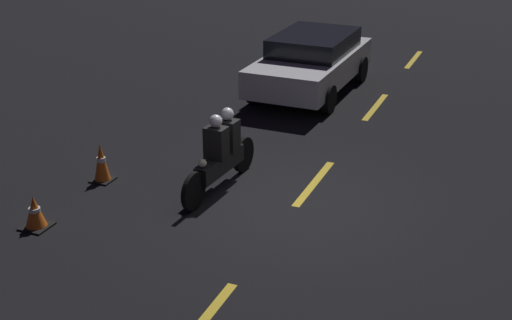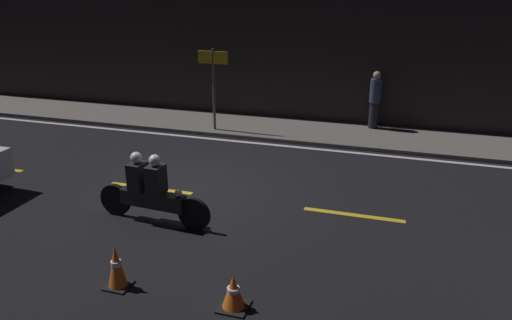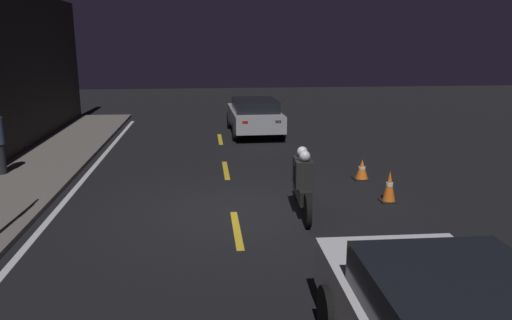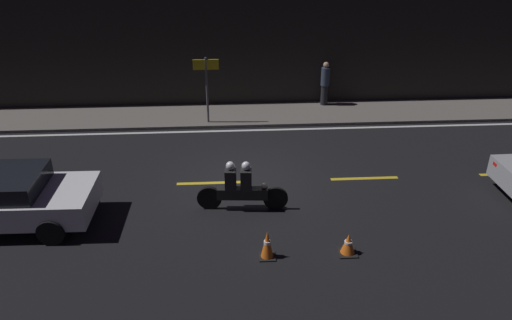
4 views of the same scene
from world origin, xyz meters
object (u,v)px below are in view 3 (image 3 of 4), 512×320
traffic_cone_mid (362,170)px  motorcycle (303,183)px  hatchback_silver (254,115)px  traffic_cone_near (389,187)px

traffic_cone_mid → motorcycle: bearing=139.6°
hatchback_silver → motorcycle: bearing=179.3°
hatchback_silver → traffic_cone_mid: size_ratio=8.02×
traffic_cone_near → traffic_cone_mid: (1.86, 0.03, -0.09)m
motorcycle → hatchback_silver: bearing=4.5°
traffic_cone_mid → hatchback_silver: bearing=17.4°
motorcycle → traffic_cone_mid: 3.19m
hatchback_silver → traffic_cone_mid: hatchback_silver is taller
motorcycle → traffic_cone_mid: (2.41, -2.05, -0.39)m
hatchback_silver → traffic_cone_near: size_ratio=5.97×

